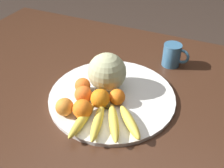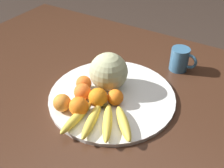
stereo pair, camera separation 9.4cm
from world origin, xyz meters
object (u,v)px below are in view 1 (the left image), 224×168
Objects in this scene: kitchen_table at (101,102)px; orange_front_left at (82,109)px; fruit_bowl at (112,96)px; orange_back_right at (117,97)px; orange_top_small at (83,94)px; orange_back_left at (65,107)px; melon at (107,72)px; banana_bunch at (106,121)px; orange_mid_center at (83,86)px; ceramic_mug at (172,55)px; orange_front_right at (100,99)px.

orange_front_left reaches higher than kitchen_table.
orange_back_right is at bearing 134.93° from fruit_bowl.
fruit_bowl is 7.49× the size of orange_top_small.
melon is at bearing -109.84° from orange_back_left.
banana_bunch is at bearing 178.04° from orange_front_left.
orange_mid_center is 0.42m from ceramic_mug.
kitchen_table is 14.13× the size of ceramic_mug.
melon is 0.33m from ceramic_mug.
kitchen_table is at bearing -37.79° from orange_back_right.
orange_back_right is 0.92× the size of orange_top_small.
banana_bunch is 3.59× the size of orange_top_small.
kitchen_table is 0.18m from orange_top_small.
banana_bunch is (-0.05, 0.15, 0.02)m from fruit_bowl.
ceramic_mug reaches higher than orange_front_left.
banana_bunch is 0.15m from orange_back_left.
orange_back_left is (0.07, 0.19, -0.04)m from melon.
orange_mid_center is at bearing -57.96° from orange_top_small.
kitchen_table is at bearing -22.07° from melon.
orange_front_right is (-0.02, 0.11, -0.04)m from melon.
orange_top_small is 0.54× the size of ceramic_mug.
fruit_bowl is 0.11m from orange_top_small.
banana_bunch is 3.88× the size of orange_back_right.
ceramic_mug is (-0.25, -0.34, 0.01)m from orange_mid_center.
orange_front_left is 1.06× the size of orange_top_small.
orange_top_small reaches higher than orange_back_right.
kitchen_table is 0.18m from melon.
banana_bunch is 0.47m from ceramic_mug.
banana_bunch reaches higher than fruit_bowl.
orange_mid_center is at bearing -60.84° from orange_front_left.
orange_back_left is 1.06× the size of orange_back_right.
orange_mid_center is (0.09, -0.04, -0.00)m from orange_front_right.
melon is 0.11m from orange_back_right.
ceramic_mug reaches higher than fruit_bowl.
orange_top_small is (0.04, -0.07, -0.00)m from orange_front_left.
melon is 0.10m from orange_mid_center.
fruit_bowl reaches higher than kitchen_table.
orange_top_small reaches higher than fruit_bowl.
ceramic_mug is at bearing -112.42° from orange_front_right.
orange_mid_center is 0.14m from orange_back_right.
banana_bunch is 3.84× the size of orange_mid_center.
orange_top_small is (0.04, 0.11, -0.04)m from melon.
banana_bunch is at bearing 121.05° from kitchen_table.
orange_mid_center is (0.06, -0.12, -0.00)m from orange_front_left.
orange_mid_center is 0.93× the size of orange_top_small.
orange_top_small is at bearing -142.26° from banana_bunch.
orange_front_right is 0.06m from orange_back_right.
orange_back_left is 0.98× the size of orange_top_small.
kitchen_table is at bearing -63.59° from orange_front_right.
orange_top_small is (-0.03, -0.08, 0.00)m from orange_back_left.
ceramic_mug reaches higher than orange_back_left.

